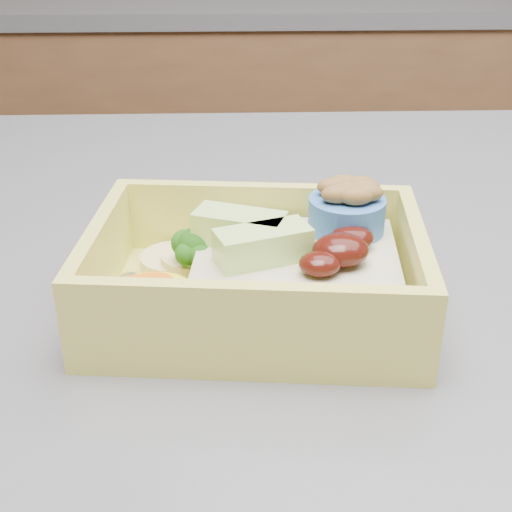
{
  "coord_description": "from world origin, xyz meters",
  "views": [
    {
      "loc": [
        0.11,
        -0.41,
        1.13
      ],
      "look_at": [
        0.12,
        -0.07,
        0.95
      ],
      "focal_mm": 50.0,
      "sensor_mm": 36.0,
      "label": 1
    }
  ],
  "objects": [
    {
      "name": "back_cabinets",
      "position": [
        0.0,
        1.23,
        0.89
      ],
      "size": [
        3.2,
        0.62,
        2.3
      ],
      "color": "brown",
      "rests_on": "ground"
    },
    {
      "name": "bento_box",
      "position": [
        0.12,
        -0.07,
        0.94
      ],
      "size": [
        0.19,
        0.15,
        0.07
      ],
      "rotation": [
        0.0,
        0.0,
        -0.1
      ],
      "color": "#DAD65A",
      "rests_on": "island"
    }
  ]
}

